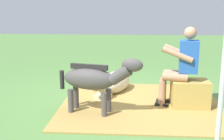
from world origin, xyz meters
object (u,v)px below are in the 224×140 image
Objects in this scene: pony_standing at (95,80)px; pony_lying at (114,84)px; hay_bale at (190,94)px; person_seated at (181,64)px.

pony_standing is 1.00× the size of pony_lying.
pony_standing is at bearing 14.79° from hay_bale.
person_seated reaches higher than pony_lying.
hay_bale is 0.53m from person_seated.
person_seated reaches higher than hay_bale.
hay_bale is at bearing -165.21° from pony_standing.
pony_standing is at bearing 17.27° from person_seated.
pony_standing is 1.17m from pony_lying.
person_seated is at bearing -7.85° from hay_bale.
pony_lying is at bearing -102.05° from pony_standing.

